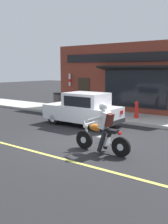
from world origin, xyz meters
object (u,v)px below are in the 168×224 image
fire_hydrant (137,110)px  motorcycle_with_rider (102,132)px  car_hatchback (83,109)px  trash_bin (57,100)px

fire_hydrant → motorcycle_with_rider: bearing=-165.5°
motorcycle_with_rider → fire_hydrant: bearing=14.5°
car_hatchback → fire_hydrant: 3.02m
car_hatchback → trash_bin: bearing=55.8°
motorcycle_with_rider → fire_hydrant: motorcycle_with_rider is taller
car_hatchback → trash_bin: car_hatchback is taller
trash_bin → fire_hydrant: bearing=-93.4°
car_hatchback → motorcycle_with_rider: bearing=-135.2°
trash_bin → motorcycle_with_rider: bearing=-129.1°
fire_hydrant → trash_bin: 5.87m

